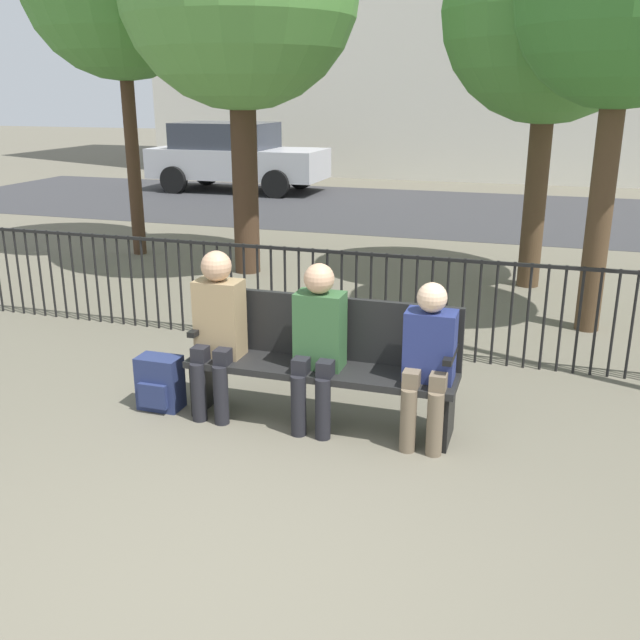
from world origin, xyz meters
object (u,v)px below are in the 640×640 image
object	(u,v)px
parked_car_0	(235,156)
tree_3	(552,13)
park_bench	(323,356)
seated_person_2	(428,356)
tree_2	(626,0)
backpack	(160,383)
seated_person_1	(318,338)
seated_person_0	(217,324)

from	to	relation	value
parked_car_0	tree_3	bearing A→B (deg)	-44.65
park_bench	parked_car_0	bearing A→B (deg)	116.99
seated_person_2	tree_3	distance (m)	5.26
tree_2	parked_car_0	world-z (taller)	tree_2
tree_2	backpack	bearing A→B (deg)	-136.57
seated_person_1	tree_2	world-z (taller)	tree_2
park_bench	parked_car_0	world-z (taller)	parked_car_0
backpack	parked_car_0	xyz separation A→B (m)	(-4.63, 11.74, 0.64)
seated_person_1	seated_person_2	world-z (taller)	seated_person_1
backpack	tree_3	distance (m)	6.08
seated_person_0	backpack	distance (m)	0.69
park_bench	backpack	distance (m)	1.30
seated_person_1	tree_3	xyz separation A→B (m)	(1.30, 4.57, 2.50)
backpack	tree_3	xyz separation A→B (m)	(2.56, 4.64, 2.97)
park_bench	seated_person_2	size ratio (longest dim) A/B	1.73
seated_person_0	seated_person_2	bearing A→B (deg)	-0.23
tree_3	park_bench	bearing A→B (deg)	-106.39
park_bench	backpack	world-z (taller)	park_bench
park_bench	tree_3	size ratio (longest dim) A/B	0.44
backpack	tree_2	xyz separation A→B (m)	(3.20, 3.03, 2.91)
tree_2	tree_3	size ratio (longest dim) A/B	0.93
tree_3	parked_car_0	size ratio (longest dim) A/B	1.06
seated_person_0	seated_person_1	world-z (taller)	seated_person_0
park_bench	backpack	size ratio (longest dim) A/B	4.72
seated_person_0	tree_2	bearing A→B (deg)	47.28
seated_person_0	seated_person_1	distance (m)	0.78
tree_3	seated_person_2	bearing A→B (deg)	-96.51
seated_person_2	backpack	bearing A→B (deg)	-178.05
backpack	tree_2	bearing A→B (deg)	43.43
parked_car_0	seated_person_2	bearing A→B (deg)	-60.28
seated_person_1	backpack	distance (m)	1.34
seated_person_1	seated_person_2	size ratio (longest dim) A/B	1.06
seated_person_1	tree_3	world-z (taller)	tree_3
park_bench	parked_car_0	size ratio (longest dim) A/B	0.47
seated_person_2	backpack	world-z (taller)	seated_person_2
park_bench	tree_3	distance (m)	5.35
seated_person_1	backpack	bearing A→B (deg)	-176.64
seated_person_2	seated_person_0	bearing A→B (deg)	179.77
park_bench	parked_car_0	xyz separation A→B (m)	(-5.88, 11.54, 0.34)
seated_person_0	park_bench	bearing A→B (deg)	9.36
seated_person_0	backpack	world-z (taller)	seated_person_0
park_bench	seated_person_1	world-z (taller)	seated_person_1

